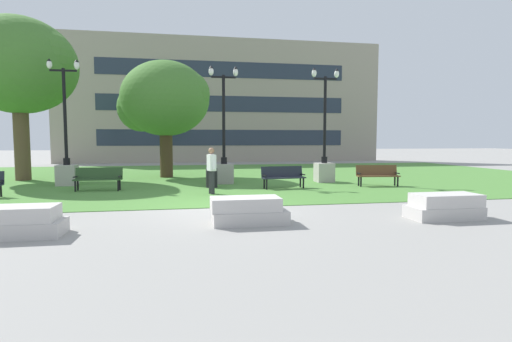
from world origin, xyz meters
TOP-DOWN VIEW (x-y plane):
  - ground_plane at (0.00, 0.00)m, footprint 140.00×140.00m
  - grass_lawn at (0.00, 10.00)m, footprint 40.00×20.00m
  - concrete_block_center at (-4.39, -2.72)m, footprint 1.80×0.90m
  - concrete_block_left at (0.58, -2.30)m, footprint 1.84×0.90m
  - concrete_block_right at (5.66, -2.62)m, footprint 1.80×0.90m
  - park_bench_near_left at (-4.24, 4.82)m, footprint 1.82×0.62m
  - park_bench_near_right at (7.34, 4.26)m, footprint 1.85×0.76m
  - park_bench_far_left at (3.12, 4.22)m, footprint 1.85×0.73m
  - lamp_post_center at (5.65, 6.26)m, footprint 1.32×0.80m
  - lamp_post_left at (0.90, 6.44)m, footprint 1.32×0.80m
  - lamp_post_right at (-5.96, 6.93)m, footprint 1.32×0.80m
  - tree_near_right at (-1.88, 10.11)m, footprint 4.88×4.64m
  - tree_far_left at (-8.80, 9.72)m, footprint 5.74×5.46m
  - trash_bin at (0.23, 5.01)m, footprint 0.49×0.49m
  - person_bystander_near_lawn at (0.09, 3.00)m, footprint 0.34×0.62m
  - building_facade_distant at (2.81, 24.50)m, footprint 29.18×1.03m

SIDE VIEW (x-z plane):
  - ground_plane at x=0.00m, z-range 0.00..0.00m
  - grass_lawn at x=0.00m, z-range 0.00..0.02m
  - concrete_block_center at x=-4.39m, z-range -0.01..0.63m
  - concrete_block_left at x=0.58m, z-range -0.01..0.63m
  - concrete_block_right at x=5.66m, z-range -0.01..0.63m
  - trash_bin at x=0.23m, z-range 0.02..0.98m
  - park_bench_near_left at x=-4.24m, z-range 0.09..0.99m
  - park_bench_near_right at x=7.34m, z-range 0.09..0.99m
  - park_bench_far_left at x=3.12m, z-range 0.09..0.99m
  - person_bystander_near_lawn at x=0.09m, z-range 0.13..1.84m
  - lamp_post_left at x=0.90m, z-range -1.56..3.74m
  - lamp_post_center at x=5.65m, z-range -1.58..3.76m
  - lamp_post_right at x=-5.96m, z-range -1.62..3.85m
  - tree_near_right at x=-1.88m, z-range 1.05..7.20m
  - building_facade_distant at x=2.81m, z-range 0.00..11.03m
  - tree_far_left at x=-8.80m, z-range 1.57..9.49m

